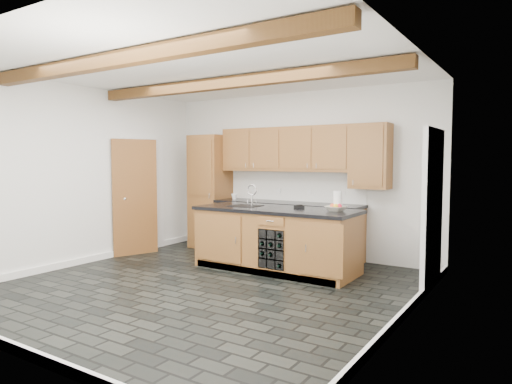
# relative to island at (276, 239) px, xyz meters

# --- Properties ---
(ground) EXTENTS (5.00, 5.00, 0.00)m
(ground) POSITION_rel_island_xyz_m (-0.31, -1.28, -0.46)
(ground) COLOR black
(ground) RESTS_ON ground
(room_shell) EXTENTS (5.01, 5.00, 5.00)m
(room_shell) POSITION_rel_island_xyz_m (-0.39, -0.75, 1.06)
(room_shell) COLOR white
(room_shell) RESTS_ON ground
(back_cabinetry) EXTENTS (3.65, 0.62, 2.20)m
(back_cabinetry) POSITION_rel_island_xyz_m (-0.68, 0.95, 0.51)
(back_cabinetry) COLOR brown
(back_cabinetry) RESTS_ON ground
(island) EXTENTS (2.48, 0.96, 0.93)m
(island) POSITION_rel_island_xyz_m (0.00, 0.00, 0.00)
(island) COLOR brown
(island) RESTS_ON ground
(faucet) EXTENTS (0.45, 0.40, 0.34)m
(faucet) POSITION_rel_island_xyz_m (-0.56, 0.05, 0.50)
(faucet) COLOR black
(faucet) RESTS_ON island
(kitchen_scale) EXTENTS (0.18, 0.15, 0.05)m
(kitchen_scale) POSITION_rel_island_xyz_m (0.28, 0.20, 0.49)
(kitchen_scale) COLOR black
(kitchen_scale) RESTS_ON island
(fruit_bowl) EXTENTS (0.33, 0.33, 0.07)m
(fruit_bowl) POSITION_rel_island_xyz_m (0.90, 0.11, 0.50)
(fruit_bowl) COLOR beige
(fruit_bowl) RESTS_ON island
(fruit_cluster) EXTENTS (0.16, 0.17, 0.07)m
(fruit_cluster) POSITION_rel_island_xyz_m (0.90, 0.11, 0.54)
(fruit_cluster) COLOR red
(fruit_cluster) RESTS_ON fruit_bowl
(paper_towel) EXTENTS (0.12, 0.12, 0.28)m
(paper_towel) POSITION_rel_island_xyz_m (0.91, 0.15, 0.61)
(paper_towel) COLOR white
(paper_towel) RESTS_ON island
(mug) EXTENTS (0.12, 0.12, 0.10)m
(mug) POSITION_rel_island_xyz_m (-1.39, 0.89, 0.52)
(mug) COLOR white
(mug) RESTS_ON back_cabinetry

